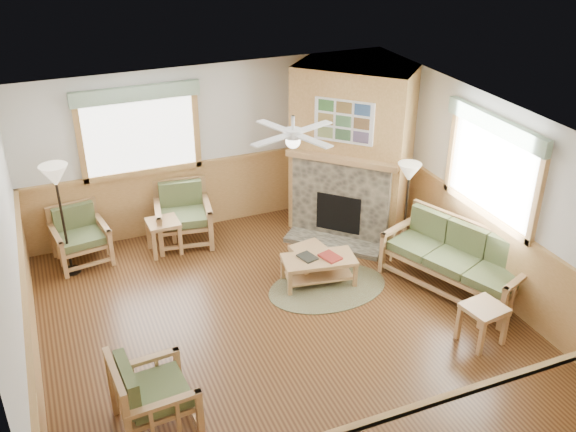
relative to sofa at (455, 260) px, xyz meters
name	(u,v)px	position (x,y,z in m)	size (l,w,h in m)	color
floor	(280,322)	(-2.55, 0.20, -0.47)	(6.00, 6.00, 0.01)	#502F16
ceiling	(279,127)	(-2.55, 0.20, 2.24)	(6.00, 6.00, 0.01)	white
wall_back	(210,148)	(-2.55, 3.20, 0.89)	(6.00, 0.02, 2.70)	silver
wall_front	(412,393)	(-2.55, -2.80, 0.89)	(6.00, 0.02, 2.70)	silver
wall_left	(18,284)	(-5.55, 0.20, 0.89)	(0.02, 6.00, 2.70)	silver
wall_right	(481,192)	(0.45, 0.20, 0.89)	(0.02, 6.00, 2.70)	silver
wainscot	(280,287)	(-2.55, 0.20, 0.09)	(6.00, 6.00, 1.10)	#B18248
fireplace	(352,150)	(-0.50, 2.25, 0.89)	(2.20, 2.20, 2.70)	#B18248
window_back	(134,84)	(-3.65, 3.16, 2.07)	(1.90, 0.16, 1.50)	white
window_right	(502,114)	(0.41, 0.00, 2.07)	(0.16, 1.90, 1.50)	white
ceiling_fan	(293,119)	(-2.25, 0.50, 2.20)	(1.24, 1.24, 0.36)	white
sofa	(455,260)	(0.00, 0.00, 0.00)	(0.82, 2.01, 0.92)	#AD8251
armchair_back_left	(80,237)	(-4.76, 2.75, -0.04)	(0.76, 0.76, 0.85)	#AD8251
armchair_back_right	(183,215)	(-3.18, 2.75, 0.01)	(0.84, 0.84, 0.94)	#AD8251
armchair_left	(154,393)	(-4.43, -0.98, -0.02)	(0.79, 0.79, 0.89)	#AD8251
coffee_table	(319,270)	(-1.70, 0.84, -0.26)	(1.03, 0.51, 0.41)	#AD8251
end_table_chairs	(164,236)	(-3.54, 2.55, -0.19)	(0.48, 0.46, 0.54)	#AD8251
end_table_sofa	(482,324)	(-0.38, -1.14, -0.20)	(0.47, 0.46, 0.53)	#AD8251
footstool	(310,261)	(-1.71, 1.13, -0.25)	(0.48, 0.48, 0.41)	#AD8251
braided_rug	(327,288)	(-1.64, 0.66, -0.46)	(1.74, 1.74, 0.01)	brown
floor_lamp_left	(63,220)	(-4.96, 2.51, 0.40)	(0.39, 0.39, 1.72)	black
floor_lamp_right	(406,210)	(-0.16, 1.09, 0.30)	(0.35, 0.35, 1.52)	black
book_red	(330,256)	(-1.55, 0.79, -0.02)	(0.22, 0.30, 0.03)	maroon
book_dark	(307,256)	(-1.85, 0.91, -0.03)	(0.20, 0.27, 0.03)	black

